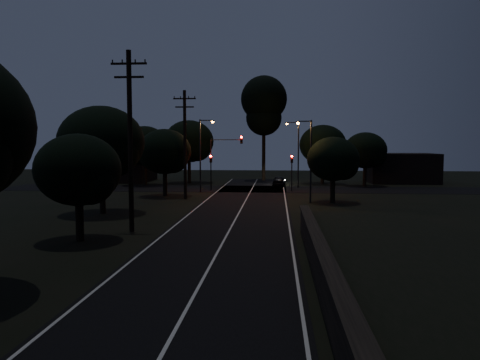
{
  "coord_description": "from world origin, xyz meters",
  "views": [
    {
      "loc": [
        2.91,
        -12.91,
        5.44
      ],
      "look_at": [
        0.0,
        24.0,
        2.5
      ],
      "focal_mm": 35.0,
      "sensor_mm": 36.0,
      "label": 1
    }
  ],
  "objects": [
    {
      "name": "ground",
      "position": [
        0.0,
        0.0,
        0.0
      ],
      "size": [
        160.0,
        160.0,
        0.0
      ],
      "primitive_type": "plane",
      "color": "black"
    },
    {
      "name": "streetlight_c",
      "position": [
        5.83,
        30.0,
        4.35
      ],
      "size": [
        1.46,
        0.26,
        7.5
      ],
      "color": "black",
      "rests_on": "ground"
    },
    {
      "name": "tree_right_a",
      "position": [
        8.17,
        29.9,
        3.89
      ],
      "size": [
        4.72,
        4.72,
        6.0
      ],
      "color": "black",
      "rests_on": "ground"
    },
    {
      "name": "streetlight_a",
      "position": [
        -5.31,
        38.0,
        4.64
      ],
      "size": [
        1.66,
        0.26,
        8.0
      ],
      "color": "black",
      "rests_on": "ground"
    },
    {
      "name": "tree_left_d",
      "position": [
        -8.31,
        33.89,
        4.45
      ],
      "size": [
        5.42,
        5.42,
        6.87
      ],
      "color": "black",
      "rests_on": "ground"
    },
    {
      "name": "building_right",
      "position": [
        20.0,
        53.0,
        2.0
      ],
      "size": [
        9.0,
        7.0,
        4.0
      ],
      "primitive_type": "cube",
      "color": "black",
      "rests_on": "ground"
    },
    {
      "name": "tree_far_w",
      "position": [
        -13.79,
        45.88,
        4.94
      ],
      "size": [
        5.97,
        5.97,
        7.61
      ],
      "color": "black",
      "rests_on": "ground"
    },
    {
      "name": "retaining_wall",
      "position": [
        7.74,
        3.0,
        0.62
      ],
      "size": [
        6.93,
        26.0,
        1.6
      ],
      "color": "black",
      "rests_on": "ground"
    },
    {
      "name": "tree_far_nw",
      "position": [
        -8.76,
        49.86,
        5.52
      ],
      "size": [
        6.73,
        6.73,
        8.52
      ],
      "color": "black",
      "rests_on": "ground"
    },
    {
      "name": "signal_mast",
      "position": [
        -2.91,
        39.99,
        4.34
      ],
      "size": [
        3.7,
        0.35,
        6.25
      ],
      "color": "black",
      "rests_on": "ground"
    },
    {
      "name": "tree_far_ne",
      "position": [
        9.22,
        49.87,
        5.07
      ],
      "size": [
        6.2,
        6.2,
        7.84
      ],
      "color": "black",
      "rests_on": "ground"
    },
    {
      "name": "tree_left_b",
      "position": [
        -7.83,
        11.91,
        3.86
      ],
      "size": [
        4.69,
        4.69,
        5.96
      ],
      "color": "black",
      "rests_on": "ground"
    },
    {
      "name": "road_surface",
      "position": [
        0.0,
        31.12,
        0.01
      ],
      "size": [
        60.0,
        70.0,
        0.03
      ],
      "color": "black",
      "rests_on": "ground"
    },
    {
      "name": "building_left",
      "position": [
        -20.0,
        52.0,
        2.2
      ],
      "size": [
        10.0,
        8.0,
        4.4
      ],
      "primitive_type": "cube",
      "color": "black",
      "rests_on": "ground"
    },
    {
      "name": "car",
      "position": [
        3.2,
        46.0,
        0.64
      ],
      "size": [
        1.8,
        3.89,
        1.29
      ],
      "primitive_type": "imported",
      "rotation": [
        0.0,
        0.0,
        3.07
      ],
      "color": "black",
      "rests_on": "ground"
    },
    {
      "name": "tall_pine",
      "position": [
        1.0,
        55.0,
        10.87
      ],
      "size": [
        6.63,
        6.63,
        15.08
      ],
      "color": "black",
      "rests_on": "ground"
    },
    {
      "name": "streetlight_b",
      "position": [
        5.31,
        44.0,
        4.64
      ],
      "size": [
        1.66,
        0.26,
        8.0
      ],
      "color": "black",
      "rests_on": "ground"
    },
    {
      "name": "tree_left_c",
      "position": [
        -10.27,
        21.87,
        5.35
      ],
      "size": [
        6.55,
        6.55,
        8.28
      ],
      "color": "black",
      "rests_on": "ground"
    },
    {
      "name": "tree_far_e",
      "position": [
        14.19,
        46.89,
        4.39
      ],
      "size": [
        5.35,
        5.35,
        6.78
      ],
      "color": "black",
      "rests_on": "ground"
    },
    {
      "name": "signal_left",
      "position": [
        -4.6,
        39.99,
        2.84
      ],
      "size": [
        0.28,
        0.35,
        4.1
      ],
      "color": "black",
      "rests_on": "ground"
    },
    {
      "name": "utility_pole_mid",
      "position": [
        -6.0,
        15.0,
        5.74
      ],
      "size": [
        2.2,
        0.3,
        11.0
      ],
      "color": "black",
      "rests_on": "ground"
    },
    {
      "name": "signal_right",
      "position": [
        4.6,
        39.99,
        2.84
      ],
      "size": [
        0.28,
        0.35,
        4.1
      ],
      "color": "black",
      "rests_on": "ground"
    },
    {
      "name": "utility_pole_far",
      "position": [
        -6.0,
        32.0,
        5.48
      ],
      "size": [
        2.2,
        0.3,
        10.5
      ],
      "color": "black",
      "rests_on": "ground"
    }
  ]
}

